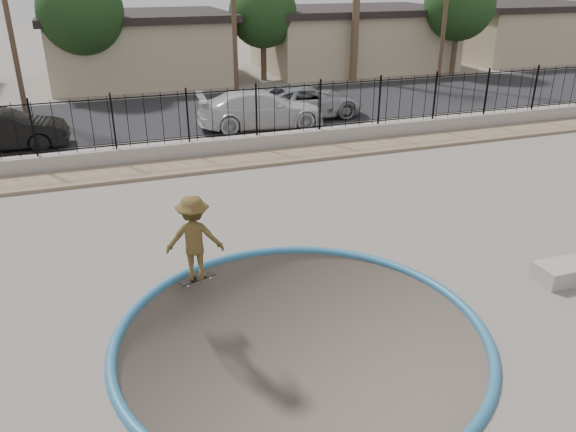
% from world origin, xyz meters
% --- Properties ---
extents(ground, '(120.00, 120.00, 2.20)m').
position_xyz_m(ground, '(0.00, 12.00, -1.10)').
color(ground, slate).
rests_on(ground, ground).
extents(bowl_pit, '(6.84, 6.84, 1.80)m').
position_xyz_m(bowl_pit, '(0.00, -1.00, 0.00)').
color(bowl_pit, '#4A3E38').
rests_on(bowl_pit, ground).
extents(coping_ring, '(7.04, 7.04, 0.20)m').
position_xyz_m(coping_ring, '(0.00, -1.00, 0.00)').
color(coping_ring, teal).
rests_on(coping_ring, ground).
extents(rock_strip, '(42.00, 1.60, 0.11)m').
position_xyz_m(rock_strip, '(0.00, 9.20, 0.06)').
color(rock_strip, tan).
rests_on(rock_strip, ground).
extents(retaining_wall, '(42.00, 0.45, 0.60)m').
position_xyz_m(retaining_wall, '(0.00, 10.30, 0.30)').
color(retaining_wall, '#A0978D').
rests_on(retaining_wall, ground).
extents(fence, '(40.00, 0.04, 1.80)m').
position_xyz_m(fence, '(0.00, 10.30, 1.50)').
color(fence, black).
rests_on(fence, retaining_wall).
extents(street, '(90.00, 8.00, 0.04)m').
position_xyz_m(street, '(0.00, 17.00, 0.02)').
color(street, black).
rests_on(street, ground).
extents(house_center, '(10.60, 8.60, 3.90)m').
position_xyz_m(house_center, '(0.00, 26.50, 1.97)').
color(house_center, tan).
rests_on(house_center, ground).
extents(house_east, '(12.60, 8.60, 3.90)m').
position_xyz_m(house_east, '(14.00, 26.50, 1.97)').
color(house_east, tan).
rests_on(house_east, ground).
extents(house_east_far, '(11.60, 8.60, 3.90)m').
position_xyz_m(house_east_far, '(28.00, 26.50, 1.97)').
color(house_east_far, tan).
rests_on(house_east_far, ground).
extents(utility_pole_left, '(1.70, 0.24, 9.00)m').
position_xyz_m(utility_pole_left, '(-6.00, 19.00, 4.70)').
color(utility_pole_left, '#473323').
rests_on(utility_pole_left, ground).
extents(street_tree_left, '(4.32, 4.32, 6.36)m').
position_xyz_m(street_tree_left, '(-3.00, 23.00, 4.19)').
color(street_tree_left, '#473323').
rests_on(street_tree_left, ground).
extents(street_tree_mid, '(3.96, 3.96, 5.83)m').
position_xyz_m(street_tree_mid, '(7.00, 24.00, 3.84)').
color(street_tree_mid, '#473323').
rests_on(street_tree_mid, ground).
extents(street_tree_right, '(4.32, 4.32, 6.36)m').
position_xyz_m(street_tree_right, '(19.00, 22.00, 4.19)').
color(street_tree_right, '#473323').
rests_on(street_tree_right, ground).
extents(skater, '(1.35, 0.96, 1.89)m').
position_xyz_m(skater, '(-1.45, 1.60, 0.94)').
color(skater, olive).
rests_on(skater, ground).
extents(skateboard, '(0.85, 0.46, 0.07)m').
position_xyz_m(skateboard, '(-1.45, 1.60, 0.06)').
color(skateboard, black).
rests_on(skateboard, ground).
extents(concrete_ledge, '(1.61, 0.72, 0.40)m').
position_xyz_m(concrete_ledge, '(6.28, -1.02, 0.20)').
color(concrete_ledge, '#A39A90').
rests_on(concrete_ledge, ground).
extents(car_b, '(4.66, 1.80, 1.51)m').
position_xyz_m(car_b, '(-6.36, 13.40, 0.79)').
color(car_b, black).
rests_on(car_b, street).
extents(car_c, '(5.49, 2.58, 1.55)m').
position_xyz_m(car_c, '(3.61, 13.40, 0.81)').
color(car_c, silver).
rests_on(car_c, street).
extents(car_d, '(5.23, 2.51, 1.44)m').
position_xyz_m(car_d, '(6.04, 14.37, 0.76)').
color(car_d, '#9BA0A4').
rests_on(car_d, street).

